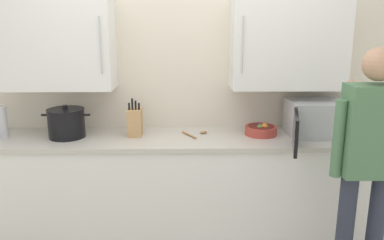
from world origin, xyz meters
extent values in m
cube|color=beige|center=(0.00, 1.27, 1.44)|extent=(3.69, 0.10, 2.87)
cube|color=white|center=(-0.91, 1.06, 1.63)|extent=(0.89, 0.32, 0.70)
cylinder|color=#B7BABF|center=(-0.53, 0.88, 1.63)|extent=(0.01, 0.01, 0.42)
cube|color=white|center=(0.91, 1.06, 1.63)|extent=(0.89, 0.32, 0.70)
cylinder|color=#B7BABF|center=(0.53, 0.88, 1.63)|extent=(0.01, 0.01, 0.42)
cube|color=white|center=(0.00, 0.92, 0.44)|extent=(3.36, 0.56, 0.88)
cube|color=#BCB7AD|center=(0.00, 0.92, 0.89)|extent=(3.40, 0.60, 0.03)
cube|color=#B7BABF|center=(1.22, 0.97, 1.05)|extent=(0.59, 0.36, 0.28)
cube|color=beige|center=(1.14, 0.96, 1.05)|extent=(0.39, 0.31, 0.22)
cube|color=black|center=(1.44, 0.78, 1.05)|extent=(0.17, 0.01, 0.26)
cube|color=black|center=(0.88, 0.58, 1.05)|extent=(0.13, 0.42, 0.26)
cylinder|color=black|center=(-0.84, 0.93, 1.02)|extent=(0.28, 0.28, 0.21)
cylinder|color=black|center=(-0.84, 0.93, 1.13)|extent=(0.29, 0.29, 0.02)
cylinder|color=black|center=(-0.84, 0.93, 1.16)|extent=(0.04, 0.04, 0.03)
cylinder|color=black|center=(-1.01, 0.93, 1.09)|extent=(0.05, 0.02, 0.02)
cylinder|color=black|center=(-0.67, 0.93, 1.09)|extent=(0.05, 0.02, 0.02)
cylinder|color=#A37547|center=(0.13, 0.95, 0.92)|extent=(0.12, 0.20, 0.01)
ellipsoid|color=#A37547|center=(0.25, 1.02, 0.92)|extent=(0.08, 0.07, 0.02)
cylinder|color=#AD3D33|center=(0.71, 0.98, 0.95)|extent=(0.26, 0.26, 0.07)
cylinder|color=#561E19|center=(0.71, 0.98, 0.96)|extent=(0.21, 0.21, 0.04)
sphere|color=#511E5B|center=(0.71, 1.00, 0.98)|extent=(0.04, 0.04, 0.04)
sphere|color=#511E5B|center=(0.72, 0.98, 0.98)|extent=(0.05, 0.05, 0.05)
sphere|color=orange|center=(0.74, 0.97, 0.98)|extent=(0.06, 0.06, 0.06)
sphere|color=#5B9333|center=(0.69, 0.96, 0.98)|extent=(0.04, 0.04, 0.04)
sphere|color=#5B9333|center=(0.70, 0.97, 0.98)|extent=(0.04, 0.04, 0.04)
cylinder|color=#B7BABF|center=(-1.34, 0.94, 1.02)|extent=(0.08, 0.08, 0.22)
cylinder|color=#B7BABF|center=(-1.34, 0.94, 1.15)|extent=(0.08, 0.08, 0.03)
cube|color=tan|center=(-0.31, 0.97, 1.02)|extent=(0.11, 0.15, 0.22)
cylinder|color=black|center=(-0.34, 0.95, 1.16)|extent=(0.02, 0.02, 0.05)
cylinder|color=black|center=(-0.32, 0.95, 1.17)|extent=(0.02, 0.02, 0.09)
cylinder|color=black|center=(-0.29, 0.95, 1.17)|extent=(0.02, 0.02, 0.07)
cylinder|color=black|center=(-0.27, 0.95, 1.16)|extent=(0.02, 0.02, 0.05)
cylinder|color=#282D3D|center=(1.14, 0.22, 0.44)|extent=(0.11, 0.11, 0.87)
cylinder|color=#282D3D|center=(1.34, 0.22, 0.44)|extent=(0.11, 0.11, 0.87)
cube|color=#47704C|center=(1.24, 0.22, 1.16)|extent=(0.34, 0.20, 0.57)
sphere|color=tan|center=(1.24, 0.22, 1.56)|extent=(0.20, 0.20, 0.20)
cylinder|color=tan|center=(1.33, 0.43, 1.26)|extent=(0.23, 0.48, 0.31)
cylinder|color=#47704C|center=(1.04, 0.22, 1.11)|extent=(0.07, 0.07, 0.49)
camera|label=1|loc=(0.10, -2.06, 1.81)|focal=36.59mm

